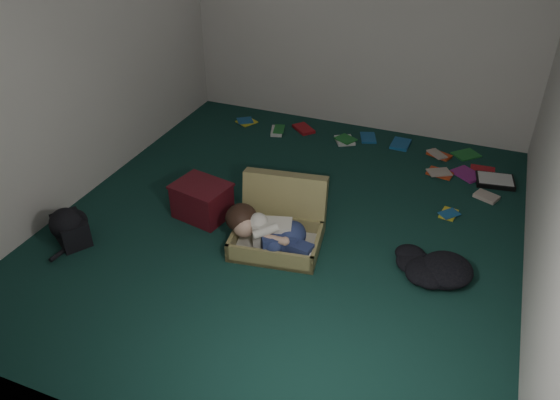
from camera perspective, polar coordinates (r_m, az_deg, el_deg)
The scene contains 11 objects.
floor at distance 4.92m, azimuth 0.65°, elevation -2.53°, with size 4.50×4.50×0.00m, color #143932.
wall_back at distance 6.35m, azimuth 8.50°, elevation 18.47°, with size 4.50×4.50×0.00m, color silver.
wall_front at distance 2.59m, azimuth -17.61°, elevation -5.93°, with size 4.50×4.50×0.00m, color silver.
wall_left at distance 5.31m, azimuth -20.48°, elevation 13.92°, with size 4.50×4.50×0.00m, color silver.
suitcase at distance 4.65m, azimuth -0.02°, elevation -2.50°, with size 0.83×0.81×0.54m.
person at distance 4.49m, azimuth -1.17°, elevation -3.29°, with size 0.81×0.39×0.33m.
maroon_bin at distance 4.99m, azimuth -8.15°, elevation -0.04°, with size 0.54×0.46×0.33m.
backpack at distance 4.97m, azimuth -21.00°, elevation -2.88°, with size 0.42×0.33×0.25m, color black, non-canonical shape.
clothing_pile at distance 4.51m, azimuth 15.06°, elevation -6.53°, with size 0.46×0.38×0.15m, color black, non-canonical shape.
paper_tray at distance 5.92m, azimuth 21.55°, elevation 1.89°, with size 0.40×0.33×0.05m.
book_scatter at distance 6.13m, azimuth 11.66°, elevation 4.63°, with size 3.09×1.52×0.02m.
Camera 1 is at (1.43, -3.74, 2.86)m, focal length 35.00 mm.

